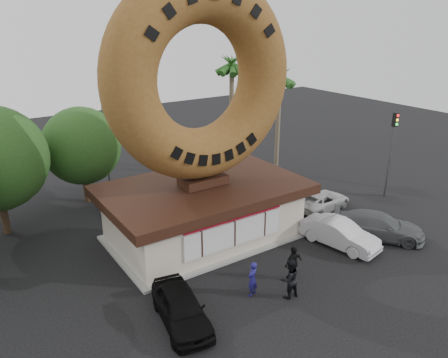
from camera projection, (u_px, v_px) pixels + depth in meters
name	position (u px, v px, depth m)	size (l,w,h in m)	color
ground	(269.00, 286.00, 20.96)	(90.00, 90.00, 0.00)	black
donut_shop	(204.00, 209.00, 24.98)	(11.20, 7.20, 3.80)	beige
giant_donut	(201.00, 78.00, 22.39)	(10.73, 10.73, 2.73)	brown
tree_mid	(82.00, 146.00, 29.10)	(5.20, 5.20, 6.63)	#473321
palm_near	(232.00, 69.00, 32.78)	(2.60, 2.60, 9.75)	#726651
palm_far	(280.00, 80.00, 33.77)	(2.60, 2.60, 8.75)	#726651
street_lamp	(107.00, 132.00, 30.83)	(2.11, 0.20, 8.00)	#59595E
traffic_signal	(392.00, 144.00, 30.01)	(0.30, 0.38, 6.07)	#59595E
person_left	(252.00, 279.00, 20.02)	(0.63, 0.41, 1.71)	navy
person_center	(289.00, 279.00, 19.83)	(0.94, 0.73, 1.94)	black
person_right	(293.00, 263.00, 21.22)	(1.05, 0.44, 1.79)	black
car_black	(181.00, 308.00, 18.23)	(1.74, 4.33, 1.48)	black
car_silver	(340.00, 234.00, 24.40)	(1.57, 4.50, 1.48)	#BAB9BF
car_grey	(378.00, 226.00, 25.31)	(2.09, 5.14, 1.49)	#56595B
car_white	(322.00, 201.00, 29.11)	(1.97, 4.28, 1.19)	#BCBCBC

